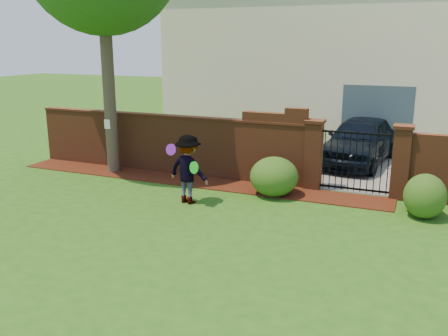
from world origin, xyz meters
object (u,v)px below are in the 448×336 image
at_px(man, 187,170).
at_px(frisbee_purple, 171,150).
at_px(car, 357,142).
at_px(frisbee_green, 194,168).

relative_size(man, frisbee_purple, 5.97).
bearing_deg(frisbee_purple, car, 56.24).
xyz_separation_m(frisbee_purple, frisbee_green, (0.70, -0.17, -0.34)).
bearing_deg(man, frisbee_green, 155.29).
relative_size(man, frisbee_green, 5.80).
bearing_deg(frisbee_purple, man, 5.76).
xyz_separation_m(man, frisbee_purple, (-0.41, -0.04, 0.47)).
distance_m(car, frisbee_purple, 6.71).
xyz_separation_m(car, frisbee_green, (-3.02, -5.73, 0.22)).
height_order(car, man, man).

